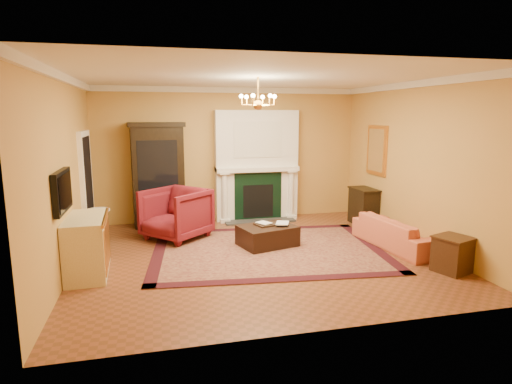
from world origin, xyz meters
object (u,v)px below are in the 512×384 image
object	(u,v)px
end_table	(452,255)
leather_ottoman	(267,236)
pedestal_table	(99,226)
china_cabinet	(158,177)
coral_sofa	(398,228)
wingback_armchair	(176,211)
console_table	(364,207)
commode	(87,246)

from	to	relation	value
end_table	leather_ottoman	xyz separation A→B (m)	(-2.43, 1.94, -0.07)
end_table	leather_ottoman	bearing A→B (deg)	141.35
end_table	pedestal_table	bearing A→B (deg)	155.49
pedestal_table	end_table	bearing A→B (deg)	-24.51
pedestal_table	leather_ottoman	xyz separation A→B (m)	(2.99, -0.53, -0.23)
china_cabinet	leather_ottoman	world-z (taller)	china_cabinet
china_cabinet	coral_sofa	xyz separation A→B (m)	(4.20, -2.67, -0.71)
china_cabinet	wingback_armchair	world-z (taller)	china_cabinet
console_table	china_cabinet	bearing A→B (deg)	165.95
coral_sofa	pedestal_table	bearing A→B (deg)	71.19
china_cabinet	coral_sofa	world-z (taller)	china_cabinet
console_table	leather_ottoman	xyz separation A→B (m)	(-2.49, -1.07, -0.19)
wingback_armchair	leather_ottoman	xyz separation A→B (m)	(1.60, -0.90, -0.35)
commode	coral_sofa	bearing A→B (deg)	-1.37
pedestal_table	console_table	xyz separation A→B (m)	(5.48, 0.54, -0.04)
commode	leather_ottoman	size ratio (longest dim) A/B	1.22
end_table	leather_ottoman	size ratio (longest dim) A/B	0.54
china_cabinet	pedestal_table	size ratio (longest dim) A/B	2.91
coral_sofa	wingback_armchair	bearing A→B (deg)	62.19
china_cabinet	wingback_armchair	xyz separation A→B (m)	(0.30, -1.14, -0.53)
commode	coral_sofa	distance (m)	5.32
china_cabinet	pedestal_table	world-z (taller)	china_cabinet
china_cabinet	end_table	distance (m)	5.94
commode	console_table	xyz separation A→B (m)	(5.51, 1.78, -0.06)
commode	leather_ottoman	world-z (taller)	commode
coral_sofa	console_table	xyz separation A→B (m)	(0.19, 1.69, 0.02)
pedestal_table	china_cabinet	bearing A→B (deg)	54.30
china_cabinet	commode	world-z (taller)	china_cabinet
commode	wingback_armchair	bearing A→B (deg)	46.38
china_cabinet	pedestal_table	distance (m)	1.97
pedestal_table	commode	world-z (taller)	commode
commode	end_table	world-z (taller)	commode
china_cabinet	end_table	size ratio (longest dim) A/B	4.02
commode	end_table	size ratio (longest dim) A/B	2.25
end_table	console_table	size ratio (longest dim) A/B	0.69
coral_sofa	leather_ottoman	bearing A→B (deg)	68.27
china_cabinet	wingback_armchair	bearing A→B (deg)	-80.66
end_table	leather_ottoman	world-z (taller)	end_table
leather_ottoman	coral_sofa	bearing A→B (deg)	-30.83
wingback_armchair	end_table	distance (m)	4.94
coral_sofa	china_cabinet	bearing A→B (deg)	51.15
pedestal_table	coral_sofa	distance (m)	5.41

